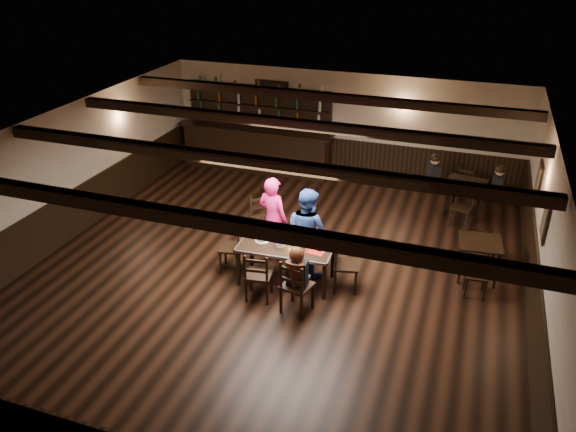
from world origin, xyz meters
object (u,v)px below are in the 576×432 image
(cake, at_px, (262,239))
(woman_pink, at_px, (273,219))
(man_blue, at_px, (307,231))
(dining_table, at_px, (286,249))
(bar_counter, at_px, (257,143))
(chair_near_right, at_px, (294,284))
(chair_near_left, at_px, (258,273))

(cake, bearing_deg, woman_pink, 94.63)
(man_blue, bearing_deg, dining_table, 87.99)
(woman_pink, relative_size, bar_counter, 0.41)
(dining_table, height_order, man_blue, man_blue)
(woman_pink, distance_m, bar_counter, 4.69)
(man_blue, bearing_deg, woman_pink, 7.08)
(man_blue, bearing_deg, cake, 57.76)
(cake, bearing_deg, chair_near_right, -44.33)
(bar_counter, bearing_deg, cake, -67.01)
(cake, relative_size, bar_counter, 0.06)
(dining_table, xyz_separation_m, man_blue, (0.23, 0.48, 0.16))
(chair_near_left, bearing_deg, woman_pink, 100.20)
(dining_table, xyz_separation_m, woman_pink, (-0.52, 0.71, 0.17))
(chair_near_left, relative_size, chair_near_right, 0.94)
(dining_table, distance_m, woman_pink, 0.89)
(dining_table, xyz_separation_m, cake, (-0.46, 0.02, 0.11))
(chair_near_left, height_order, chair_near_right, chair_near_right)
(chair_near_left, height_order, bar_counter, bar_counter)
(chair_near_left, xyz_separation_m, bar_counter, (-2.29, 5.67, 0.18))
(chair_near_left, relative_size, woman_pink, 0.55)
(chair_near_left, bearing_deg, dining_table, 70.49)
(dining_table, bearing_deg, chair_near_left, -109.51)
(bar_counter, bearing_deg, dining_table, -62.69)
(dining_table, distance_m, bar_counter, 5.56)
(chair_near_left, relative_size, cake, 3.54)
(chair_near_left, height_order, woman_pink, woman_pink)
(man_blue, bearing_deg, chair_near_left, 91.63)
(chair_near_right, distance_m, cake, 1.29)
(woman_pink, height_order, bar_counter, bar_counter)
(bar_counter, bearing_deg, chair_near_right, -62.69)
(dining_table, height_order, woman_pink, woman_pink)
(dining_table, bearing_deg, man_blue, 64.32)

